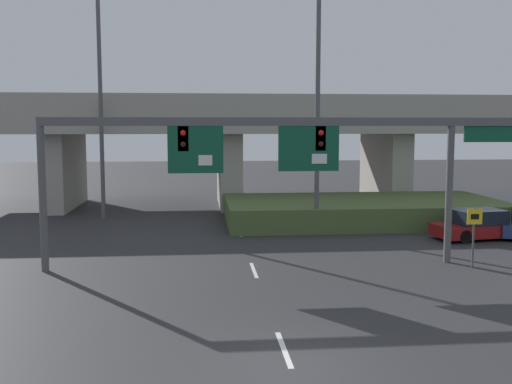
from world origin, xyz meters
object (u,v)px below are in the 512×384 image
object	(u,v)px
highway_light_pole_near	(100,96)
signal_gantry	(289,144)
speed_limit_sign	(474,229)
parked_sedan_near_right	(479,225)
highway_light_pole_far	(318,99)

from	to	relation	value
highway_light_pole_near	signal_gantry	bearing A→B (deg)	-54.63
highway_light_pole_near	speed_limit_sign	bearing A→B (deg)	-40.58
signal_gantry	highway_light_pole_near	bearing A→B (deg)	125.37
speed_limit_sign	signal_gantry	bearing A→B (deg)	171.63
parked_sedan_near_right	speed_limit_sign	bearing A→B (deg)	-127.64
speed_limit_sign	highway_light_pole_near	xyz separation A→B (m)	(-16.12, 13.80, 5.63)
highway_light_pole_near	highway_light_pole_far	distance (m)	12.95
speed_limit_sign	parked_sedan_near_right	bearing A→B (deg)	62.16
speed_limit_sign	highway_light_pole_far	size ratio (longest dim) A/B	0.18
highway_light_pole_near	highway_light_pole_far	bearing A→B (deg)	-26.73
highway_light_pole_near	parked_sedan_near_right	xyz separation A→B (m)	(19.16, -8.05, -6.51)
signal_gantry	highway_light_pole_near	xyz separation A→B (m)	(-9.06, 12.76, 2.39)
signal_gantry	highway_light_pole_near	world-z (taller)	highway_light_pole_near
speed_limit_sign	highway_light_pole_near	distance (m)	21.95
signal_gantry	parked_sedan_near_right	xyz separation A→B (m)	(10.09, 4.72, -4.11)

